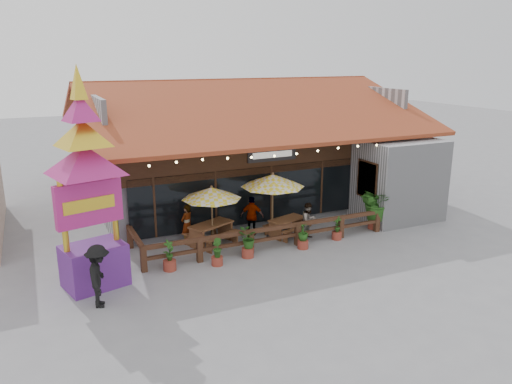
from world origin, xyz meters
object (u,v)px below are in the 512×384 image
umbrella_left (212,193)px  tropical_plant (376,203)px  umbrella_right (273,181)px  pedestrian (99,276)px  picnic_table_right (287,224)px  picnic_table_left (211,230)px  thai_sign_tower (85,166)px

umbrella_left → tropical_plant: bearing=-7.5°
umbrella_right → pedestrian: 7.97m
umbrella_left → pedestrian: size_ratio=1.45×
picnic_table_right → umbrella_right: bearing=171.3°
tropical_plant → picnic_table_right: bearing=168.4°
picnic_table_left → picnic_table_right: 3.17m
umbrella_right → tropical_plant: umbrella_right is taller
picnic_table_right → thai_sign_tower: bearing=-168.8°
umbrella_right → pedestrian: umbrella_right is taller
umbrella_left → tropical_plant: size_ratio=1.37×
umbrella_left → umbrella_right: 2.57m
umbrella_right → pedestrian: bearing=-156.6°
umbrella_right → picnic_table_right: bearing=-8.7°
picnic_table_left → thai_sign_tower: 6.04m
picnic_table_left → picnic_table_right: bearing=-6.9°
thai_sign_tower → tropical_plant: (11.60, 0.75, -2.79)m
tropical_plant → pedestrian: size_ratio=1.06×
tropical_plant → pedestrian: 11.86m
umbrella_left → picnic_table_right: (3.18, -0.14, -1.63)m
picnic_table_right → pedestrian: 8.40m
tropical_plant → pedestrian: bearing=-169.1°
picnic_table_left → tropical_plant: size_ratio=1.10×
umbrella_left → thai_sign_tower: size_ratio=0.37×
thai_sign_tower → tropical_plant: 11.95m
picnic_table_left → tropical_plant: (6.97, -1.17, 0.59)m
umbrella_left → umbrella_right: umbrella_right is taller
umbrella_right → tropical_plant: bearing=-11.2°
picnic_table_left → tropical_plant: tropical_plant is taller
thai_sign_tower → umbrella_left: bearing=20.0°
picnic_table_right → pedestrian: bearing=-158.9°
tropical_plant → pedestrian: tropical_plant is taller
umbrella_left → pedestrian: umbrella_left is taller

